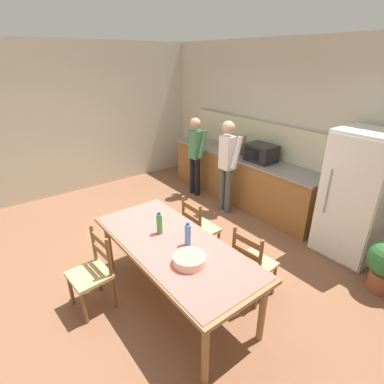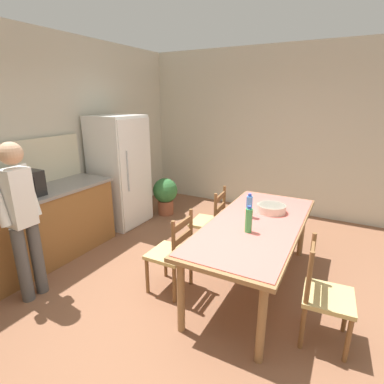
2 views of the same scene
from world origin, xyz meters
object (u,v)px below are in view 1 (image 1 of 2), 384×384
at_px(person_at_sink, 195,153).
at_px(person_at_counter, 227,163).
at_px(chair_side_far_left, 199,229).
at_px(bottle_near_centre, 159,224).
at_px(chair_side_near_left, 92,273).
at_px(microwave, 261,153).
at_px(refrigerator, 357,196).
at_px(bottle_off_centre, 188,234).
at_px(chair_side_far_right, 252,264).
at_px(paper_bag, 238,144).
at_px(dining_table, 173,249).
at_px(serving_bowl, 189,259).

relative_size(person_at_sink, person_at_counter, 0.95).
height_order(chair_side_far_left, person_at_counter, person_at_counter).
relative_size(bottle_near_centre, person_at_counter, 0.16).
bearing_deg(chair_side_near_left, microwave, 94.22).
xyz_separation_m(refrigerator, bottle_near_centre, (-0.99, -2.50, 0.01)).
relative_size(bottle_off_centre, chair_side_far_right, 0.30).
height_order(chair_side_far_left, person_at_sink, person_at_sink).
height_order(microwave, person_at_counter, person_at_counter).
bearing_deg(person_at_counter, refrigerator, -75.98).
distance_m(microwave, chair_side_far_right, 2.37).
bearing_deg(chair_side_far_left, microwave, -74.75).
bearing_deg(person_at_sink, chair_side_far_right, -115.20).
relative_size(bottle_near_centre, bottle_off_centre, 1.00).
bearing_deg(chair_side_far_left, person_at_sink, -36.92).
xyz_separation_m(microwave, paper_bag, (-0.55, -0.01, 0.03)).
relative_size(bottle_off_centre, person_at_counter, 0.16).
xyz_separation_m(dining_table, person_at_sink, (-2.20, 2.02, 0.18)).
relative_size(refrigerator, paper_bag, 4.94).
bearing_deg(person_at_sink, serving_bowl, -128.96).
height_order(refrigerator, person_at_sink, refrigerator).
bearing_deg(refrigerator, paper_bag, 179.71).
relative_size(chair_side_far_right, person_at_counter, 0.55).
xyz_separation_m(refrigerator, serving_bowl, (-0.34, -2.56, -0.07)).
xyz_separation_m(paper_bag, dining_table, (1.53, -2.51, -0.41)).
relative_size(paper_bag, person_at_sink, 0.23).
distance_m(microwave, dining_table, 2.73).
height_order(dining_table, chair_side_near_left, chair_side_near_left).
bearing_deg(chair_side_near_left, chair_side_far_right, 53.06).
relative_size(paper_bag, bottle_off_centre, 1.33).
bearing_deg(person_at_sink, microwave, -67.68).
bearing_deg(chair_side_near_left, bottle_off_centre, 51.55).
distance_m(chair_side_far_left, person_at_counter, 1.56).
distance_m(bottle_near_centre, chair_side_far_right, 1.16).
bearing_deg(refrigerator, microwave, 179.36).
xyz_separation_m(refrigerator, person_at_counter, (-2.00, -0.50, 0.04)).
relative_size(bottle_off_centre, chair_side_far_left, 0.30).
bearing_deg(dining_table, refrigerator, 73.91).
xyz_separation_m(refrigerator, bottle_off_centre, (-0.61, -2.38, 0.01)).
xyz_separation_m(refrigerator, dining_table, (-0.72, -2.50, -0.19)).
xyz_separation_m(bottle_off_centre, serving_bowl, (0.27, -0.18, -0.07)).
bearing_deg(chair_side_far_right, chair_side_far_left, -4.69).
bearing_deg(bottle_near_centre, microwave, 105.85).
bearing_deg(serving_bowl, person_at_sink, 141.04).
bearing_deg(bottle_off_centre, person_at_counter, 126.45).
bearing_deg(chair_side_near_left, bottle_near_centre, 69.79).
distance_m(paper_bag, person_at_sink, 0.86).
bearing_deg(person_at_counter, microwave, -30.06).
bearing_deg(refrigerator, bottle_near_centre, -111.57).
height_order(bottle_near_centre, chair_side_near_left, bottle_near_centre).
height_order(dining_table, bottle_off_centre, bottle_off_centre).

